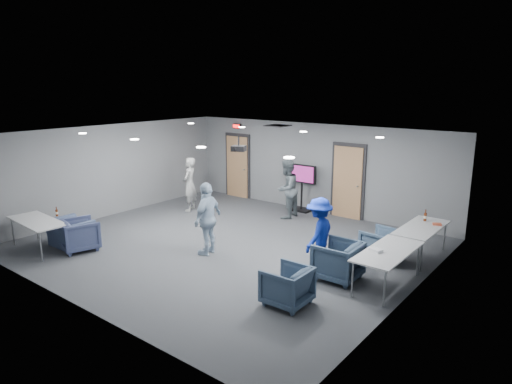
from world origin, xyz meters
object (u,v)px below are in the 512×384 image
Objects in this scene: person_b at (287,189)px; table_front_left at (37,222)px; table_right_b at (388,253)px; person_a at (190,184)px; chair_right_b at (338,261)px; bottle_front at (57,213)px; chair_right_a at (381,244)px; chair_front_b at (69,233)px; table_right_a at (421,229)px; chair_front_a at (80,235)px; bottle_right at (425,217)px; projector at (239,148)px; person_c at (208,218)px; person_d at (319,233)px; chair_right_c at (287,286)px; tv_stand at (302,185)px.

table_front_left is at bearing -31.64° from person_b.
table_right_b and table_front_left have the same top height.
person_a reaches higher than chair_right_b.
person_b is at bearing 60.35° from bottle_front.
chair_right_a is at bearing 27.43° from table_right_b.
bottle_front reaches higher than chair_front_b.
chair_front_a is at bearing 124.46° from table_right_a.
chair_front_a is 8.13m from bottle_right.
person_b is 6.61m from table_front_left.
projector is at bearing 118.60° from table_right_a.
projector is (-3.66, -0.10, 1.72)m from table_right_b.
bottle_right is at bearing 82.43° from person_b.
person_c is (3.03, -2.34, 0.02)m from person_a.
person_a is 4.10m from chair_front_a.
bottle_front is at bearing 25.94° from chair_front_a.
person_d is at bearing 142.02° from table_right_a.
chair_right_a is 1.98× the size of projector.
table_right_a is at bearing 39.19° from table_front_left.
table_right_b is (1.10, 1.82, 0.33)m from chair_right_c.
table_right_b is (6.99, -1.47, -0.14)m from person_a.
person_d is at bearing 32.86° from table_front_left.
person_a is 2.03× the size of chair_front_a.
person_c is at bearing -86.33° from tv_stand.
table_right_a is (6.52, 4.47, 0.31)m from chair_front_a.
table_front_left is (-6.18, -1.35, 0.33)m from chair_right_c.
table_right_a is at bearing 135.55° from person_d.
projector is (3.32, -1.57, 1.57)m from person_a.
table_front_left is at bearing -162.80° from projector.
person_d reaches higher than chair_front_b.
table_front_left reaches higher than chair_right_c.
projector is at bearing 91.51° from table_right_b.
person_c is at bearing 27.88° from person_a.
projector reaches higher than bottle_front.
table_right_b is at bearing -21.68° from projector.
bottle_front is at bearing -82.85° from chair_right_c.
chair_right_c is at bearing -59.79° from tv_stand.
chair_front_a is 2.10× the size of projector.
person_b is 5.76m from chair_front_a.
projector is (-3.57, -2.49, 1.57)m from bottle_right.
person_b is at bearing -117.37° from chair_front_b.
bottle_right is at bearing -15.86° from tv_stand.
table_right_b is 6.74× the size of bottle_right.
table_right_b is at bearing -40.13° from tv_stand.
chair_right_c is 3.31× the size of bottle_front.
tv_stand reaches higher than chair_right_a.
person_a is 4.17m from bottle_front.
chair_front_a is at bearing -83.06° from chair_right_c.
chair_front_a is (0.47, -4.04, -0.46)m from person_a.
person_a is at bearing -111.86° from person_d.
person_b reaches higher than person_c.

